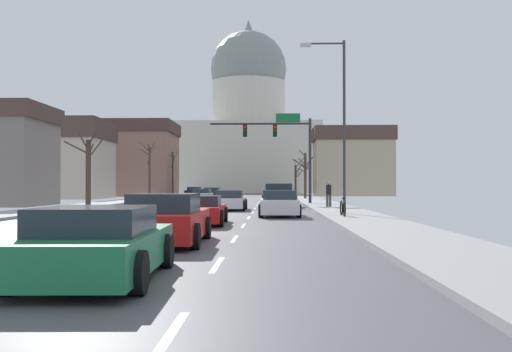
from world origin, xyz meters
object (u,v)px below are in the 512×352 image
Objects in this scene: sedan_near_05 at (97,245)px; bicycle_parked at (343,208)px; signal_gantry at (282,139)px; street_lamp_right at (339,112)px; sedan_near_01 at (230,201)px; sedan_oncoming_01 at (212,194)px; sedan_oncoming_02 at (194,192)px; sedan_near_02 at (279,204)px; sedan_oncoming_00 at (201,196)px; pedestrian_00 at (329,193)px; pickup_truck_near_00 at (279,196)px; sedan_near_03 at (199,211)px; sedan_near_04 at (167,220)px.

sedan_near_05 is 2.43× the size of bicycle_parked.
street_lamp_right is at bearing -80.90° from signal_gantry.
sedan_near_01 reaches higher than bicycle_parked.
sedan_oncoming_01 is 1.03× the size of sedan_oncoming_02.
sedan_near_02 reaches higher than sedan_oncoming_00.
pedestrian_00 is at bearing -55.84° from sedan_oncoming_00.
pickup_truck_near_00 is 33.82m from sedan_oncoming_02.
pickup_truck_near_00 is 21.03m from sedan_oncoming_01.
sedan_near_05 is 51.04m from sedan_oncoming_01.
pickup_truck_near_00 is 3.17× the size of bicycle_parked.
street_lamp_right is at bearing -92.41° from pedestrian_00.
sedan_near_05 reaches higher than sedan_oncoming_00.
signal_gantry is at bearing 84.96° from pickup_truck_near_00.
signal_gantry reaches higher than pedestrian_00.
sedan_near_03 is at bearing -81.91° from sedan_oncoming_02.
street_lamp_right reaches higher than sedan_near_05.
pedestrian_00 reaches higher than sedan_oncoming_00.
pedestrian_00 is at bearing -68.86° from signal_gantry.
pedestrian_00 is at bearing 16.33° from sedan_near_01.
sedan_oncoming_01 is (-3.51, 50.92, 0.02)m from sedan_near_05.
pickup_truck_near_00 is 1.32× the size of sedan_near_02.
sedan_oncoming_02 is (-7.15, 50.33, 0.06)m from sedan_near_03.
sedan_oncoming_02 is at bearing 105.88° from bicycle_parked.
pedestrian_00 is (6.47, 21.49, 0.42)m from sedan_near_04.
pedestrian_00 is at bearing 65.31° from sedan_near_03.
sedan_near_01 reaches higher than sedan_near_03.
sedan_oncoming_01 reaches higher than sedan_near_01.
pedestrian_00 reaches higher than sedan_oncoming_02.
street_lamp_right is at bearing 4.33° from sedan_near_02.
street_lamp_right is (2.51, -15.70, 0.09)m from signal_gantry.
pickup_truck_near_00 is 12.47m from sedan_near_02.
sedan_near_03 is (-3.37, -18.18, -0.19)m from pickup_truck_near_00.
pickup_truck_near_00 is (-2.82, 12.25, -4.46)m from street_lamp_right.
sedan_oncoming_01 is (-0.01, 8.97, 0.03)m from sedan_oncoming_00.
sedan_near_01 is 38.65m from sedan_oncoming_02.
sedan_near_01 reaches higher than sedan_near_05.
pedestrian_00 is at bearing 87.61° from bicycle_parked.
sedan_oncoming_01 reaches higher than sedan_near_05.
pedestrian_00 is (6.23, 1.82, 0.47)m from sedan_near_01.
pickup_truck_near_00 is at bearing 89.37° from sedan_near_02.
sedan_near_02 is 0.94× the size of sedan_near_03.
street_lamp_right is 2.04× the size of sedan_oncoming_00.
signal_gantry is 15.90m from street_lamp_right.
sedan_near_05 is 0.97× the size of sedan_oncoming_01.
sedan_near_04 is 1.01× the size of sedan_oncoming_01.
sedan_near_03 is at bearing -99.65° from signal_gantry.
sedan_oncoming_01 is (-3.62, 45.30, -0.03)m from sedan_near_04.
sedan_oncoming_00 is at bearing -89.91° from sedan_oncoming_01.
street_lamp_right is 5.28× the size of pedestrian_00.
bicycle_parked is at bearing -74.29° from sedan_oncoming_01.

